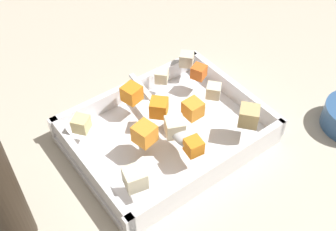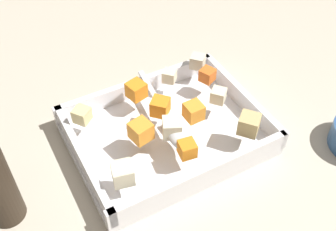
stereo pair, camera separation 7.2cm
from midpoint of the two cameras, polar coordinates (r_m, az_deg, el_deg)
name	(u,v)px [view 2 (the right image)]	position (r m, az deg, el deg)	size (l,w,h in m)	color
ground_plane	(163,135)	(0.77, 1.92, -2.80)	(4.00, 4.00, 0.00)	#BCB29E
baking_dish	(168,134)	(0.75, 2.73, -2.61)	(0.33, 0.25, 0.05)	silver
carrot_chunk_far_left	(136,90)	(0.76, -1.62, 3.33)	(0.03, 0.03, 0.03)	orange
carrot_chunk_back_center	(141,131)	(0.69, -0.72, -2.28)	(0.03, 0.03, 0.03)	orange
carrot_chunk_heap_side	(194,111)	(0.72, 6.36, 0.42)	(0.03, 0.03, 0.03)	orange
carrot_chunk_rim_edge	(207,75)	(0.80, 7.94, 5.35)	(0.02, 0.02, 0.02)	orange
carrot_chunk_near_spoon	(187,149)	(0.67, 5.71, -4.69)	(0.03, 0.03, 0.03)	orange
carrot_chunk_corner_se	(162,106)	(0.73, 2.00, 1.14)	(0.03, 0.03, 0.03)	orange
potato_chunk_corner_ne	(172,128)	(0.69, 3.51, -1.81)	(0.03, 0.03, 0.03)	beige
potato_chunk_under_handle	(169,76)	(0.79, 2.80, 5.27)	(0.02, 0.02, 0.02)	beige
potato_chunk_corner_nw	(82,115)	(0.72, -8.85, -0.08)	(0.03, 0.03, 0.03)	#E0CC89
potato_chunk_mid_right	(249,124)	(0.72, 13.78, -1.29)	(0.03, 0.03, 0.03)	tan
potato_chunk_center	(123,173)	(0.63, -2.93, -8.05)	(0.03, 0.03, 0.03)	beige
potato_chunk_near_right	(218,95)	(0.76, 9.54, 2.56)	(0.02, 0.02, 0.02)	beige
parsnip_chunk_heap_top	(198,61)	(0.83, 6.53, 7.21)	(0.03, 0.03, 0.03)	beige
serving_spoon	(177,131)	(0.70, 4.12, -2.24)	(0.05, 0.22, 0.02)	silver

